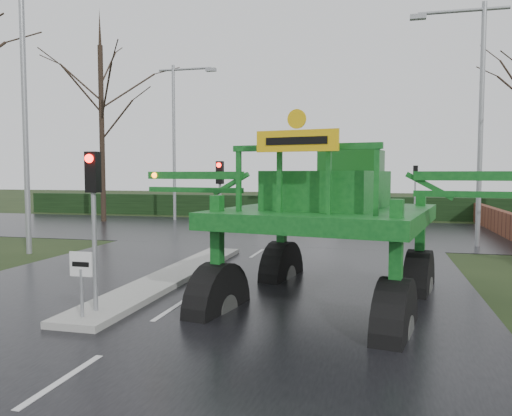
% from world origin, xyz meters
% --- Properties ---
extents(ground, '(140.00, 140.00, 0.00)m').
position_xyz_m(ground, '(0.00, 0.00, 0.00)').
color(ground, black).
rests_on(ground, ground).
extents(road_main, '(14.00, 80.00, 0.02)m').
position_xyz_m(road_main, '(0.00, 10.00, 0.00)').
color(road_main, black).
rests_on(road_main, ground).
extents(road_cross, '(80.00, 12.00, 0.02)m').
position_xyz_m(road_cross, '(0.00, 16.00, 0.01)').
color(road_cross, black).
rests_on(road_cross, ground).
extents(median_island, '(1.20, 10.00, 0.16)m').
position_xyz_m(median_island, '(-1.30, 3.00, 0.09)').
color(median_island, gray).
rests_on(median_island, ground).
extents(hedge_row, '(44.00, 0.90, 1.50)m').
position_xyz_m(hedge_row, '(0.00, 24.00, 0.75)').
color(hedge_row, black).
rests_on(hedge_row, ground).
extents(brick_wall, '(0.40, 20.00, 1.20)m').
position_xyz_m(brick_wall, '(10.50, 16.00, 0.60)').
color(brick_wall, '#592D1E').
rests_on(brick_wall, ground).
extents(keep_left_sign, '(0.50, 0.07, 1.35)m').
position_xyz_m(keep_left_sign, '(-1.30, -1.50, 1.06)').
color(keep_left_sign, gray).
rests_on(keep_left_sign, ground).
extents(traffic_signal_near, '(0.26, 0.33, 3.52)m').
position_xyz_m(traffic_signal_near, '(-1.30, -1.01, 2.59)').
color(traffic_signal_near, gray).
rests_on(traffic_signal_near, ground).
extents(traffic_signal_mid, '(0.26, 0.33, 3.52)m').
position_xyz_m(traffic_signal_mid, '(-1.30, 7.49, 2.59)').
color(traffic_signal_mid, gray).
rests_on(traffic_signal_mid, ground).
extents(traffic_signal_far, '(0.26, 0.33, 3.52)m').
position_xyz_m(traffic_signal_far, '(6.50, 20.01, 2.59)').
color(traffic_signal_far, gray).
rests_on(traffic_signal_far, ground).
extents(street_light_left_near, '(3.85, 0.30, 10.00)m').
position_xyz_m(street_light_left_near, '(-8.19, 6.00, 5.99)').
color(street_light_left_near, gray).
rests_on(street_light_left_near, ground).
extents(street_light_right, '(3.85, 0.30, 10.00)m').
position_xyz_m(street_light_right, '(8.19, 12.00, 5.99)').
color(street_light_right, gray).
rests_on(street_light_right, ground).
extents(street_light_left_far, '(3.85, 0.30, 10.00)m').
position_xyz_m(street_light_left_far, '(-8.19, 20.00, 5.99)').
color(street_light_left_far, gray).
rests_on(street_light_left_far, ground).
extents(tree_left_far, '(7.70, 7.70, 13.26)m').
position_xyz_m(tree_left_far, '(-12.50, 18.00, 7.15)').
color(tree_left_far, black).
rests_on(tree_left_far, ground).
extents(crop_sprayer, '(9.58, 6.77, 5.43)m').
position_xyz_m(crop_sprayer, '(1.06, 0.45, 2.57)').
color(crop_sprayer, black).
rests_on(crop_sprayer, ground).
extents(white_sedan, '(5.18, 2.56, 1.63)m').
position_xyz_m(white_sedan, '(-0.44, 20.21, 0.00)').
color(white_sedan, silver).
rests_on(white_sedan, ground).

